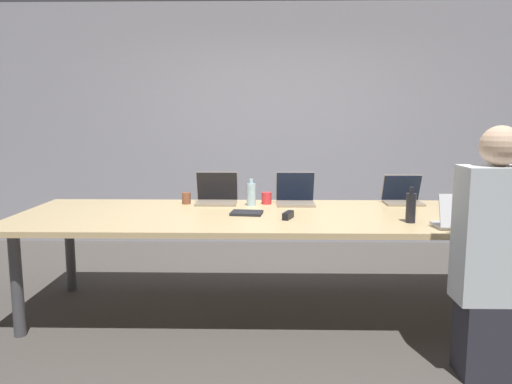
% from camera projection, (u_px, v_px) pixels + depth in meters
% --- Properties ---
extents(ground_plane, '(24.00, 24.00, 0.00)m').
position_uv_depth(ground_plane, '(281.00, 312.00, 3.86)').
color(ground_plane, '#4C4742').
extents(curtain_wall, '(12.00, 0.06, 2.80)m').
position_uv_depth(curtain_wall, '(276.00, 126.00, 5.87)').
color(curtain_wall, '#9999A3').
rests_on(curtain_wall, ground_plane).
extents(conference_table, '(3.98, 1.29, 0.77)m').
position_uv_depth(conference_table, '(282.00, 221.00, 3.75)').
color(conference_table, '#D6B77F').
rests_on(conference_table, ground_plane).
extents(laptop_far_center, '(0.32, 0.27, 0.27)m').
position_uv_depth(laptop_far_center, '(295.00, 195.00, 4.16)').
color(laptop_far_center, gray).
rests_on(laptop_far_center, conference_table).
extents(cup_far_center, '(0.08, 0.08, 0.10)m').
position_uv_depth(cup_far_center, '(267.00, 198.00, 4.16)').
color(cup_far_center, red).
rests_on(cup_far_center, conference_table).
extents(laptop_far_midleft, '(0.34, 0.26, 0.26)m').
position_uv_depth(laptop_far_midleft, '(217.00, 194.00, 4.20)').
color(laptop_far_midleft, gray).
rests_on(laptop_far_midleft, conference_table).
extents(cup_far_midleft, '(0.07, 0.07, 0.10)m').
position_uv_depth(cup_far_midleft, '(186.00, 198.00, 4.17)').
color(cup_far_midleft, brown).
rests_on(cup_far_midleft, conference_table).
extents(bottle_far_midleft, '(0.08, 0.08, 0.22)m').
position_uv_depth(bottle_far_midleft, '(251.00, 194.00, 4.08)').
color(bottle_far_midleft, '#ADD1E0').
rests_on(bottle_far_midleft, conference_table).
extents(laptop_near_right, '(0.31, 0.23, 0.23)m').
position_uv_depth(laptop_near_right, '(461.00, 218.00, 3.23)').
color(laptop_near_right, silver).
rests_on(laptop_near_right, conference_table).
extents(person_near_right, '(0.40, 0.24, 1.45)m').
position_uv_depth(person_near_right, '(493.00, 258.00, 2.81)').
color(person_near_right, '#2D2D38').
rests_on(person_near_right, ground_plane).
extents(cup_near_right, '(0.08, 0.08, 0.09)m').
position_uv_depth(cup_near_right, '(492.00, 220.00, 3.31)').
color(cup_near_right, brown).
rests_on(cup_near_right, conference_table).
extents(bottle_near_right, '(0.07, 0.07, 0.25)m').
position_uv_depth(bottle_near_right, '(411.00, 207.00, 3.41)').
color(bottle_near_right, black).
rests_on(bottle_near_right, conference_table).
extents(laptop_far_right, '(0.31, 0.25, 0.24)m').
position_uv_depth(laptop_far_right, '(402.00, 195.00, 4.18)').
color(laptop_far_right, gray).
rests_on(laptop_far_right, conference_table).
extents(stapler, '(0.09, 0.16, 0.05)m').
position_uv_depth(stapler, '(288.00, 215.00, 3.56)').
color(stapler, black).
rests_on(stapler, conference_table).
extents(notebook, '(0.25, 0.21, 0.02)m').
position_uv_depth(notebook, '(247.00, 213.00, 3.72)').
color(notebook, '#232328').
rests_on(notebook, conference_table).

